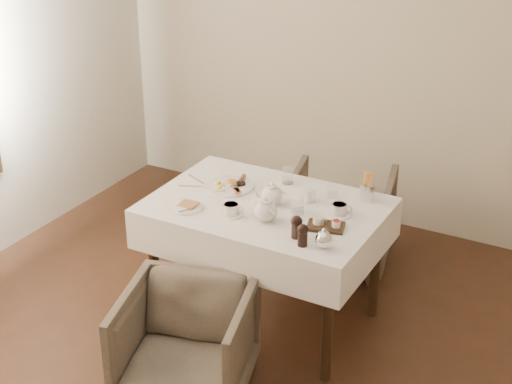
{
  "coord_description": "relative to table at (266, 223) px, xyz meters",
  "views": [
    {
      "loc": [
        1.54,
        -2.47,
        2.68
      ],
      "look_at": [
        -0.34,
        0.96,
        0.82
      ],
      "focal_mm": 55.0,
      "sensor_mm": 36.0,
      "label": 1
    }
  ],
  "objects": [
    {
      "name": "pepper_mill_right",
      "position": [
        0.38,
        -0.32,
        0.18
      ],
      "size": [
        0.08,
        0.08,
        0.12
      ],
      "primitive_type": null,
      "rotation": [
        0.0,
        0.0,
        0.43
      ],
      "color": "black",
      "rests_on": "table"
    },
    {
      "name": "glass_mid",
      "position": [
        0.2,
        -0.02,
        0.17
      ],
      "size": [
        0.09,
        0.09,
        0.1
      ],
      "primitive_type": "cylinder",
      "rotation": [
        0.0,
        0.0,
        0.38
      ],
      "color": "silver",
      "rests_on": "table"
    },
    {
      "name": "glass_right",
      "position": [
        0.29,
        0.26,
        0.16
      ],
      "size": [
        0.08,
        0.08,
        0.09
      ],
      "primitive_type": "cylinder",
      "rotation": [
        0.0,
        0.0,
        0.3
      ],
      "color": "silver",
      "rests_on": "table"
    },
    {
      "name": "cutlery_fork",
      "position": [
        -0.52,
        0.09,
        0.12
      ],
      "size": [
        0.16,
        0.09,
        0.0
      ],
      "primitive_type": "cube",
      "rotation": [
        0.0,
        0.0,
        1.12
      ],
      "color": "silver",
      "rests_on": "table"
    },
    {
      "name": "breakfast_plate",
      "position": [
        -0.29,
        0.1,
        0.13
      ],
      "size": [
        0.29,
        0.29,
        0.04
      ],
      "rotation": [
        0.0,
        0.0,
        -0.23
      ],
      "color": "white",
      "rests_on": "table"
    },
    {
      "name": "teapot_centre",
      "position": [
        0.03,
        0.01,
        0.18
      ],
      "size": [
        0.21,
        0.19,
        0.13
      ],
      "primitive_type": null,
      "rotation": [
        0.0,
        0.0,
        0.42
      ],
      "color": "white",
      "rests_on": "table"
    },
    {
      "name": "pepper_mill_left",
      "position": [
        0.31,
        -0.26,
        0.18
      ],
      "size": [
        0.08,
        0.08,
        0.12
      ],
      "primitive_type": null,
      "rotation": [
        0.0,
        0.0,
        0.43
      ],
      "color": "black",
      "rests_on": "table"
    },
    {
      "name": "teacup_near",
      "position": [
        -0.1,
        -0.21,
        0.15
      ],
      "size": [
        0.13,
        0.13,
        0.07
      ],
      "rotation": [
        0.0,
        0.0,
        0.28
      ],
      "color": "white",
      "rests_on": "table"
    },
    {
      "name": "armchair_near",
      "position": [
        -0.04,
        -0.78,
        -0.34
      ],
      "size": [
        0.78,
        0.8,
        0.59
      ],
      "primitive_type": "imported",
      "rotation": [
        0.0,
        0.0,
        0.28
      ],
      "color": "#494135",
      "rests_on": "ground"
    },
    {
      "name": "armchair_far",
      "position": [
        0.1,
        0.85,
        -0.33
      ],
      "size": [
        0.8,
        0.81,
        0.62
      ],
      "primitive_type": "imported",
      "rotation": [
        0.0,
        0.0,
        3.37
      ],
      "color": "#494135",
      "rests_on": "ground"
    },
    {
      "name": "cutlery_knife",
      "position": [
        -0.48,
        0.0,
        0.12
      ],
      "size": [
        0.17,
        0.08,
        0.0
      ],
      "primitive_type": "cube",
      "rotation": [
        0.0,
        0.0,
        1.97
      ],
      "color": "silver",
      "rests_on": "table"
    },
    {
      "name": "silver_pot",
      "position": [
        0.48,
        -0.3,
        0.17
      ],
      "size": [
        0.13,
        0.12,
        0.11
      ],
      "primitive_type": null,
      "rotation": [
        0.0,
        0.0,
        -0.42
      ],
      "color": "white",
      "rests_on": "table"
    },
    {
      "name": "teacup_far",
      "position": [
        0.41,
        0.07,
        0.15
      ],
      "size": [
        0.14,
        0.14,
        0.07
      ],
      "rotation": [
        0.0,
        0.0,
        0.31
      ],
      "color": "white",
      "rests_on": "table"
    },
    {
      "name": "teapot_front",
      "position": [
        0.09,
        -0.18,
        0.19
      ],
      "size": [
        0.21,
        0.19,
        0.14
      ],
      "primitive_type": null,
      "rotation": [
        0.0,
        0.0,
        -0.42
      ],
      "color": "white",
      "rests_on": "table"
    },
    {
      "name": "fries_cup",
      "position": [
        0.47,
        0.32,
        0.19
      ],
      "size": [
        0.08,
        0.08,
        0.17
      ],
      "rotation": [
        0.0,
        0.0,
        0.17
      ],
      "color": "silver",
      "rests_on": "table"
    },
    {
      "name": "glass_left",
      "position": [
        -0.02,
        0.31,
        0.16
      ],
      "size": [
        0.09,
        0.09,
        0.1
      ],
      "primitive_type": "cylinder",
      "rotation": [
        0.0,
        0.0,
        0.33
      ],
      "color": "silver",
      "rests_on": "table"
    },
    {
      "name": "creamer",
      "position": [
        0.2,
        0.15,
        0.15
      ],
      "size": [
        0.08,
        0.08,
        0.07
      ],
      "primitive_type": "cylinder",
      "rotation": [
        0.0,
        0.0,
        0.36
      ],
      "color": "white",
      "rests_on": "table"
    },
    {
      "name": "side_plate",
      "position": [
        -0.37,
        -0.26,
        0.13
      ],
      "size": [
        0.2,
        0.19,
        0.02
      ],
      "rotation": [
        0.0,
        0.0,
        -0.16
      ],
      "color": "white",
      "rests_on": "table"
    },
    {
      "name": "condiment_board",
      "position": [
        0.4,
        -0.1,
        0.13
      ],
      "size": [
        0.22,
        0.18,
        0.05
      ],
      "rotation": [
        0.0,
        0.0,
        0.28
      ],
      "color": "black",
      "rests_on": "table"
    },
    {
      "name": "table",
      "position": [
        0.0,
        0.0,
        0.0
      ],
      "size": [
        1.28,
        0.88,
        0.75
      ],
      "color": "black",
      "rests_on": "ground"
    }
  ]
}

